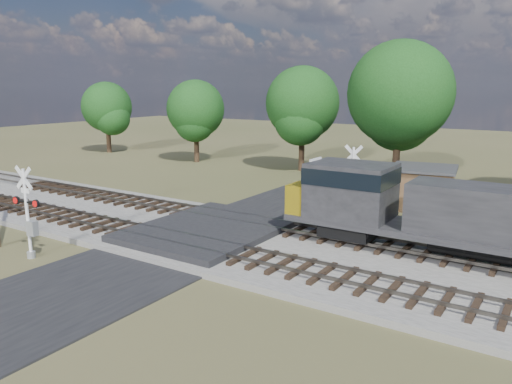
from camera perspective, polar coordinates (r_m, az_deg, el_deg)
The scene contains 10 objects.
ground at distance 27.26m, azimuth -5.92°, elevation -5.35°, with size 160.00×160.00×0.00m, color #424725.
ballast_bed at distance 23.06m, azimuth 14.87°, elevation -8.61°, with size 140.00×10.00×0.30m, color gray.
road at distance 27.25m, azimuth -5.93°, elevation -5.27°, with size 7.00×60.00×0.08m, color black.
crossing_panel at distance 27.54m, azimuth -5.28°, elevation -4.47°, with size 7.00×9.00×0.62m, color #262628.
track_near at distance 23.81m, azimuth -3.10°, elevation -6.87°, with size 140.00×2.60×0.33m.
track_far at distance 27.81m, azimuth 3.00°, elevation -4.06°, with size 140.00×2.60×0.33m.
crossing_signal_near at distance 25.96m, azimuth -24.50°, elevation -3.01°, with size 1.81×0.39×4.49m.
crossing_signal_far at distance 31.46m, azimuth 10.77°, elevation 0.47°, with size 1.86×0.40×4.60m.
equipment_shed at distance 35.34m, azimuth 18.50°, elevation 0.52°, with size 4.75×4.75×2.83m.
treeline at distance 41.62m, azimuth 22.17°, elevation 9.13°, with size 83.74×11.48×11.60m.
Camera 1 is at (16.46, -20.14, 8.15)m, focal length 35.00 mm.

